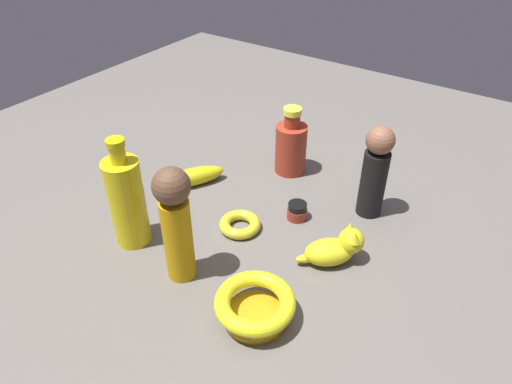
% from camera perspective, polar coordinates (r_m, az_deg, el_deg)
% --- Properties ---
extents(ground, '(2.00, 2.00, 0.00)m').
position_cam_1_polar(ground, '(1.05, -0.00, -3.76)').
color(ground, '#5B5651').
extents(banana, '(0.16, 0.12, 0.04)m').
position_cam_1_polar(banana, '(1.16, -7.70, 1.86)').
color(banana, gold).
rests_on(banana, ground).
extents(person_figure_adult, '(0.07, 0.07, 0.22)m').
position_cam_1_polar(person_figure_adult, '(1.04, 14.36, 2.54)').
color(person_figure_adult, black).
rests_on(person_figure_adult, ground).
extents(cat_figurine, '(0.11, 0.12, 0.08)m').
position_cam_1_polar(cat_figurine, '(0.94, 9.72, -6.77)').
color(cat_figurine, gold).
rests_on(cat_figurine, ground).
extents(nail_polish_jar, '(0.05, 0.05, 0.04)m').
position_cam_1_polar(nail_polish_jar, '(1.05, 5.06, -2.33)').
color(nail_polish_jar, maroon).
rests_on(nail_polish_jar, ground).
extents(person_figure_child, '(0.08, 0.08, 0.24)m').
position_cam_1_polar(person_figure_child, '(0.85, -9.79, -3.48)').
color(person_figure_child, '#C08B0C').
rests_on(person_figure_child, ground).
extents(bangle, '(0.09, 0.09, 0.02)m').
position_cam_1_polar(bangle, '(1.02, -1.98, -3.98)').
color(bangle, gold).
rests_on(bangle, ground).
extents(bottle_tall, '(0.07, 0.07, 0.24)m').
position_cam_1_polar(bottle_tall, '(0.97, -15.51, -1.02)').
color(bottle_tall, gold).
rests_on(bottle_tall, ground).
extents(bowl, '(0.14, 0.14, 0.06)m').
position_cam_1_polar(bowl, '(0.83, -0.13, -13.65)').
color(bowl, '#B68715').
rests_on(bowl, ground).
extents(bottle_short, '(0.08, 0.08, 0.18)m').
position_cam_1_polar(bottle_short, '(1.18, 4.30, 5.62)').
color(bottle_short, maroon).
rests_on(bottle_short, ground).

